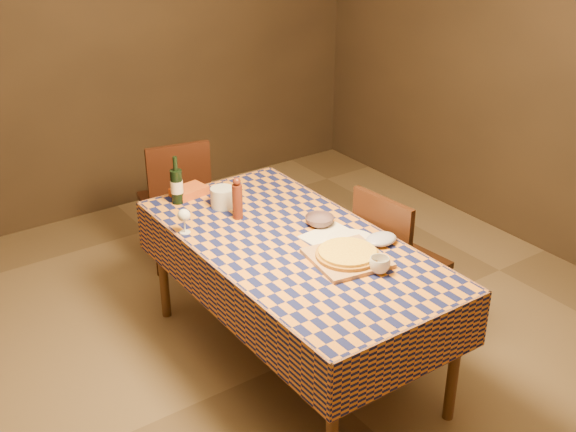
{
  "coord_description": "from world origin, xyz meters",
  "views": [
    {
      "loc": [
        -1.92,
        -2.69,
        2.56
      ],
      "look_at": [
        0.0,
        0.05,
        0.9
      ],
      "focal_mm": 45.0,
      "sensor_mm": 36.0,
      "label": 1
    }
  ],
  "objects_px": {
    "bowl": "(319,221)",
    "chair_far": "(176,196)",
    "chair_right": "(393,257)",
    "white_plate": "(351,242)",
    "pizza": "(347,254)",
    "wine_bottle": "(177,186)",
    "cutting_board": "(347,258)",
    "dining_table": "(293,255)"
  },
  "relations": [
    {
      "from": "chair_far",
      "to": "dining_table",
      "type": "bearing_deg",
      "value": -89.76
    },
    {
      "from": "chair_right",
      "to": "chair_far",
      "type": "bearing_deg",
      "value": 113.45
    },
    {
      "from": "pizza",
      "to": "chair_right",
      "type": "height_order",
      "value": "chair_right"
    },
    {
      "from": "cutting_board",
      "to": "bowl",
      "type": "distance_m",
      "value": 0.41
    },
    {
      "from": "cutting_board",
      "to": "chair_right",
      "type": "relative_size",
      "value": 0.38
    },
    {
      "from": "dining_table",
      "to": "cutting_board",
      "type": "distance_m",
      "value": 0.34
    },
    {
      "from": "dining_table",
      "to": "cutting_board",
      "type": "xyz_separation_m",
      "value": [
        0.11,
        -0.31,
        0.09
      ]
    },
    {
      "from": "cutting_board",
      "to": "bowl",
      "type": "bearing_deg",
      "value": 72.61
    },
    {
      "from": "cutting_board",
      "to": "chair_far",
      "type": "xyz_separation_m",
      "value": [
        -0.11,
        1.66,
        -0.26
      ]
    },
    {
      "from": "pizza",
      "to": "wine_bottle",
      "type": "relative_size",
      "value": 1.41
    },
    {
      "from": "dining_table",
      "to": "bowl",
      "type": "xyz_separation_m",
      "value": [
        0.23,
        0.08,
        0.1
      ]
    },
    {
      "from": "white_plate",
      "to": "chair_far",
      "type": "relative_size",
      "value": 0.28
    },
    {
      "from": "bowl",
      "to": "chair_far",
      "type": "distance_m",
      "value": 1.33
    },
    {
      "from": "pizza",
      "to": "chair_far",
      "type": "height_order",
      "value": "chair_far"
    },
    {
      "from": "cutting_board",
      "to": "dining_table",
      "type": "bearing_deg",
      "value": 109.19
    },
    {
      "from": "white_plate",
      "to": "chair_far",
      "type": "distance_m",
      "value": 1.58
    },
    {
      "from": "pizza",
      "to": "bowl",
      "type": "relative_size",
      "value": 2.54
    },
    {
      "from": "dining_table",
      "to": "pizza",
      "type": "bearing_deg",
      "value": -70.81
    },
    {
      "from": "cutting_board",
      "to": "pizza",
      "type": "relative_size",
      "value": 0.87
    },
    {
      "from": "dining_table",
      "to": "chair_right",
      "type": "height_order",
      "value": "chair_right"
    },
    {
      "from": "bowl",
      "to": "chair_far",
      "type": "bearing_deg",
      "value": 100.44
    },
    {
      "from": "bowl",
      "to": "chair_far",
      "type": "relative_size",
      "value": 0.17
    },
    {
      "from": "pizza",
      "to": "wine_bottle",
      "type": "xyz_separation_m",
      "value": [
        -0.38,
        1.09,
        0.07
      ]
    },
    {
      "from": "bowl",
      "to": "white_plate",
      "type": "distance_m",
      "value": 0.26
    },
    {
      "from": "pizza",
      "to": "cutting_board",
      "type": "bearing_deg",
      "value": 0.0
    },
    {
      "from": "bowl",
      "to": "white_plate",
      "type": "bearing_deg",
      "value": -87.99
    },
    {
      "from": "pizza",
      "to": "wine_bottle",
      "type": "height_order",
      "value": "wine_bottle"
    },
    {
      "from": "pizza",
      "to": "white_plate",
      "type": "distance_m",
      "value": 0.18
    },
    {
      "from": "chair_far",
      "to": "chair_right",
      "type": "height_order",
      "value": "same"
    },
    {
      "from": "wine_bottle",
      "to": "bowl",
      "type": "bearing_deg",
      "value": -54.29
    },
    {
      "from": "wine_bottle",
      "to": "white_plate",
      "type": "height_order",
      "value": "wine_bottle"
    },
    {
      "from": "dining_table",
      "to": "pizza",
      "type": "relative_size",
      "value": 4.59
    },
    {
      "from": "chair_right",
      "to": "bowl",
      "type": "bearing_deg",
      "value": 155.34
    },
    {
      "from": "chair_right",
      "to": "cutting_board",
      "type": "bearing_deg",
      "value": -158.4
    },
    {
      "from": "bowl",
      "to": "chair_right",
      "type": "bearing_deg",
      "value": -24.66
    },
    {
      "from": "cutting_board",
      "to": "white_plate",
      "type": "bearing_deg",
      "value": 44.17
    },
    {
      "from": "dining_table",
      "to": "wine_bottle",
      "type": "distance_m",
      "value": 0.84
    },
    {
      "from": "cutting_board",
      "to": "chair_far",
      "type": "height_order",
      "value": "chair_far"
    },
    {
      "from": "dining_table",
      "to": "chair_right",
      "type": "distance_m",
      "value": 0.66
    },
    {
      "from": "wine_bottle",
      "to": "chair_far",
      "type": "height_order",
      "value": "wine_bottle"
    },
    {
      "from": "chair_far",
      "to": "wine_bottle",
      "type": "bearing_deg",
      "value": -114.76
    },
    {
      "from": "dining_table",
      "to": "wine_bottle",
      "type": "bearing_deg",
      "value": 109.32
    }
  ]
}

